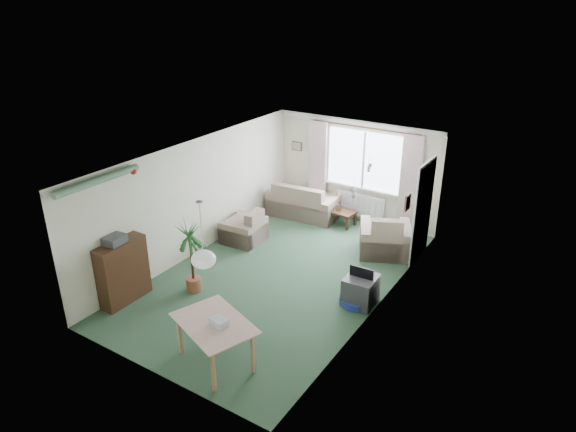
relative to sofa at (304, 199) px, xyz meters
The scene contains 25 objects.
ground 2.99m from the sofa, 68.20° to the right, with size 6.50×6.50×0.00m, color #2D4B34.
window 1.76m from the sofa, 20.27° to the left, with size 1.80×0.03×1.30m, color white.
curtain_rod 2.30m from the sofa, 17.10° to the left, with size 2.60×0.03×0.03m, color black.
curtain_left 0.94m from the sofa, 68.46° to the left, with size 0.45×0.08×2.00m, color beige.
curtain_right 2.62m from the sofa, ahead, with size 0.45×0.08×2.00m, color beige.
radiator 1.37m from the sofa, 18.70° to the left, with size 1.20×0.10×0.55m, color white.
doorway 3.19m from the sofa, 10.11° to the right, with size 0.03×0.95×2.00m, color black.
pendant_lamp 5.32m from the sofa, 75.56° to the right, with size 0.36×0.36×0.36m, color white.
tinsel_garland 5.44m from the sofa, 99.22° to the right, with size 1.60×1.60×0.12m, color #196626.
bauble_cluster_a 3.53m from the sofa, 37.63° to the right, with size 0.20×0.20×0.20m, color silver.
bauble_cluster_b 4.45m from the sofa, 48.48° to the right, with size 0.20×0.20×0.20m, color silver.
wall_picture_back 1.33m from the sofa, 136.17° to the left, with size 0.28×0.03×0.22m, color brown.
wall_picture_right 3.63m from the sofa, 26.71° to the right, with size 0.03×0.24×0.30m, color brown.
sofa is the anchor object (origin of this frame).
armchair_corner 2.54m from the sofa, 17.63° to the right, with size 1.01×0.96×0.91m, color tan.
armchair_left 1.94m from the sofa, 101.92° to the right, with size 0.83×0.78×0.74m, color beige.
coffee_table 0.98m from the sofa, ahead, with size 0.79×0.44×0.36m, color black.
photo_frame 0.97m from the sofa, ahead, with size 0.12×0.02×0.16m, color brown.
bookshelf 4.96m from the sofa, 98.59° to the right, with size 0.31×0.93×1.14m, color black.
hifi_box 5.08m from the sofa, 98.75° to the right, with size 0.28×0.35×0.14m, color #3C3C41.
houseplant 4.03m from the sofa, 89.17° to the right, with size 0.59×0.59×1.38m, color #1F5A25.
dining_table 5.61m from the sofa, 72.45° to the right, with size 1.11×0.74×0.69m, color #A38158.
gift_box 5.65m from the sofa, 71.52° to the right, with size 0.25×0.18×0.12m, color silver.
tv_cube 3.94m from the sofa, 44.66° to the right, with size 0.52×0.57×0.52m, color #3B3C40.
pet_bed 3.95m from the sofa, 45.66° to the right, with size 0.60×0.60×0.12m, color #22389B.
Camera 1 is at (4.73, -7.15, 5.05)m, focal length 32.00 mm.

